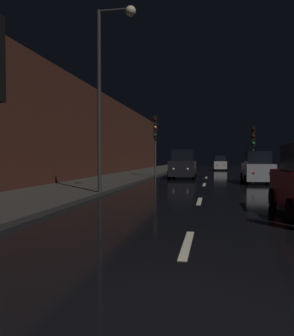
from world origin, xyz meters
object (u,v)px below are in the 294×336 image
(traffic_light_far_right, at_px, (253,140))
(car_distant_taillights, at_px, (220,164))
(car_parked_right_far, at_px, (258,169))
(car_approaching_headlights, at_px, (183,165))
(streetlamp_overhead, at_px, (109,74))
(traffic_light_far_left, at_px, (155,133))

(traffic_light_far_right, bearing_deg, car_distant_taillights, -169.38)
(car_distant_taillights, xyz_separation_m, car_parked_right_far, (1.86, -21.83, 0.08))
(traffic_light_far_right, xyz_separation_m, car_parked_right_far, (-0.80, -9.58, -2.32))
(car_approaching_headlights, bearing_deg, car_parked_right_far, 51.15)
(streetlamp_overhead, height_order, car_approaching_headlights, streetlamp_overhead)
(car_parked_right_far, bearing_deg, traffic_light_far_right, -4.78)
(traffic_light_far_left, height_order, car_approaching_headlights, traffic_light_far_left)
(traffic_light_far_right, height_order, car_parked_right_far, traffic_light_far_right)
(car_parked_right_far, bearing_deg, car_distant_taillights, 4.88)
(streetlamp_overhead, xyz_separation_m, car_approaching_headlights, (2.11, 12.93, -4.20))
(traffic_light_far_left, bearing_deg, traffic_light_far_right, 110.77)
(traffic_light_far_right, xyz_separation_m, car_distant_taillights, (-2.66, 12.25, -2.39))
(traffic_light_far_left, xyz_separation_m, car_parked_right_far, (7.47, -4.79, -2.75))
(traffic_light_far_right, relative_size, car_distant_taillights, 1.21)
(traffic_light_far_left, height_order, car_parked_right_far, traffic_light_far_left)
(traffic_light_far_left, relative_size, car_distant_taillights, 1.36)
(streetlamp_overhead, bearing_deg, car_distant_taillights, 80.03)
(traffic_light_far_left, bearing_deg, streetlamp_overhead, -8.38)
(car_distant_taillights, height_order, car_parked_right_far, car_parked_right_far)
(traffic_light_far_right, distance_m, car_approaching_headlights, 8.35)
(car_approaching_headlights, xyz_separation_m, car_parked_right_far, (5.13, -4.13, -0.10))
(traffic_light_far_left, relative_size, car_parked_right_far, 1.25)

